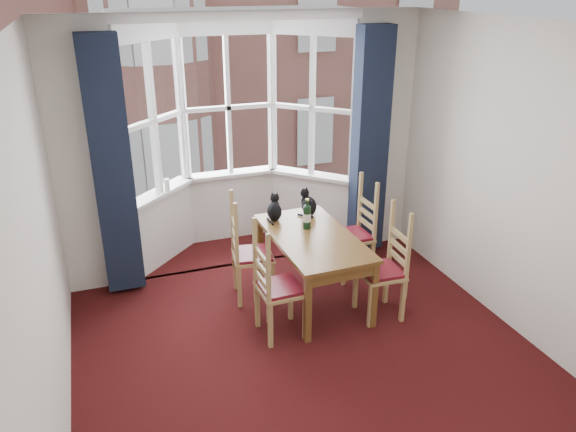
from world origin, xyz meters
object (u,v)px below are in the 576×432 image
dining_table (313,243)px  chair_left_near (271,291)px  wine_bottle (307,215)px  cat_left (274,210)px  cat_right (309,204)px  chair_right_near (389,271)px  candle_tall (167,185)px  chair_right_far (359,235)px  chair_left_far (244,257)px

dining_table → chair_left_near: 0.78m
dining_table → wine_bottle: (0.01, 0.20, 0.23)m
chair_left_near → dining_table: bearing=38.5°
cat_left → wine_bottle: 0.40m
cat_right → chair_right_near: bearing=-67.2°
cat_left → candle_tall: bearing=138.7°
chair_right_far → wine_bottle: (-0.68, -0.14, 0.39)m
cat_right → dining_table: bearing=-106.9°
chair_right_far → chair_left_near: bearing=-147.8°
chair_left_far → cat_right: size_ratio=3.06×
cat_left → wine_bottle: wine_bottle is taller
chair_left_far → chair_right_near: 1.46m
dining_table → chair_left_near: (-0.59, -0.47, -0.17)m
chair_right_near → cat_right: (-0.44, 1.04, 0.37)m
dining_table → cat_right: bearing=73.1°
dining_table → wine_bottle: bearing=86.9°
cat_left → candle_tall: cat_left is taller
chair_right_near → cat_left: 1.36m
dining_table → cat_right: cat_right is taller
dining_table → chair_right_near: size_ratio=1.60×
wine_bottle → dining_table: bearing=-93.1°
cat_left → wine_bottle: size_ratio=0.91×
chair_left_near → wine_bottle: wine_bottle is taller
wine_bottle → candle_tall: bearing=136.0°
dining_table → cat_left: bearing=114.3°
chair_right_near → dining_table: bearing=140.2°
candle_tall → chair_right_near: bearing=-46.0°
chair_left_far → cat_left: size_ratio=3.12×
cat_left → chair_right_near: bearing=-50.7°
wine_bottle → candle_tall: 1.72m
wine_bottle → chair_left_near: bearing=-132.2°
candle_tall → chair_right_far: bearing=-28.8°
wine_bottle → cat_left: bearing=127.1°
wine_bottle → chair_right_near: bearing=-49.8°
chair_right_far → chair_left_far: bearing=-177.1°
chair_left_near → cat_right: (0.76, 1.01, 0.37)m
chair_left_far → chair_right_far: same height
cat_right → chair_left_far: bearing=-161.5°
chair_left_near → candle_tall: candle_tall is taller
chair_right_near → wine_bottle: wine_bottle is taller
chair_left_far → chair_left_near: bearing=-86.0°
chair_left_near → cat_right: bearing=53.2°
chair_left_near → chair_left_far: same height
chair_right_near → cat_right: size_ratio=3.06×
chair_right_far → cat_right: bearing=159.0°
chair_left_far → wine_bottle: size_ratio=2.85×
chair_right_near → cat_left: cat_left is taller
cat_left → wine_bottle: (0.24, -0.32, 0.03)m
chair_left_far → candle_tall: size_ratio=6.67×
chair_left_near → cat_right: cat_right is taller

